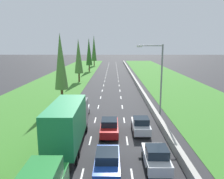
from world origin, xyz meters
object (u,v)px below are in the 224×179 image
at_px(red_sedan_centre_lane, 109,127).
at_px(poplar_tree_fifth, 94,48).
at_px(silver_hatchback_right_lane_third, 141,125).
at_px(poplar_tree_third, 79,56).
at_px(street_light_mast, 159,76).
at_px(silver_hatchback_right_lane, 156,157).
at_px(poplar_tree_fourth, 89,52).
at_px(poplar_tree_second, 61,62).
at_px(green_box_truck_left_lane, 68,123).
at_px(blue_sedan_centre_lane, 107,162).
at_px(white_sedan_left_lane, 81,111).

relative_size(red_sedan_centre_lane, poplar_tree_fifth, 0.35).
bearing_deg(silver_hatchback_right_lane_third, poplar_tree_third, 108.79).
bearing_deg(street_light_mast, poplar_tree_third, 117.03).
bearing_deg(red_sedan_centre_lane, silver_hatchback_right_lane, -61.22).
distance_m(poplar_tree_third, poplar_tree_fourth, 21.86).
height_order(silver_hatchback_right_lane, poplar_tree_second, poplar_tree_second).
distance_m(poplar_tree_second, poplar_tree_third, 20.28).
bearing_deg(red_sedan_centre_lane, green_box_truck_left_lane, -140.60).
bearing_deg(green_box_truck_left_lane, silver_hatchback_right_lane_third, 26.11).
xyz_separation_m(blue_sedan_centre_lane, silver_hatchback_right_lane_third, (3.24, 7.43, 0.02)).
bearing_deg(silver_hatchback_right_lane, poplar_tree_fourth, 100.38).
bearing_deg(silver_hatchback_right_lane_third, street_light_mast, 63.42).
xyz_separation_m(green_box_truck_left_lane, red_sedan_centre_lane, (3.54, 2.91, -1.37)).
relative_size(blue_sedan_centre_lane, silver_hatchback_right_lane_third, 1.15).
bearing_deg(poplar_tree_fourth, poplar_tree_third, -90.56).
height_order(poplar_tree_fifth, street_light_mast, poplar_tree_fifth).
bearing_deg(silver_hatchback_right_lane_third, poplar_tree_fifth, 98.27).
bearing_deg(street_light_mast, green_box_truck_left_lane, -137.15).
height_order(red_sedan_centre_lane, poplar_tree_second, poplar_tree_second).
bearing_deg(street_light_mast, red_sedan_centre_lane, -135.27).
bearing_deg(green_box_truck_left_lane, poplar_tree_third, 96.95).
bearing_deg(poplar_tree_fourth, poplar_tree_second, -89.86).
bearing_deg(poplar_tree_fourth, street_light_mast, -74.42).
bearing_deg(silver_hatchback_right_lane_third, silver_hatchback_right_lane, -87.28).
bearing_deg(poplar_tree_fifth, blue_sedan_centre_lane, -84.66).
bearing_deg(blue_sedan_centre_lane, green_box_truck_left_lane, 130.42).
xyz_separation_m(silver_hatchback_right_lane, blue_sedan_centre_lane, (-3.57, -0.58, -0.02)).
bearing_deg(poplar_tree_third, white_sedan_left_lane, -81.19).
distance_m(red_sedan_centre_lane, silver_hatchback_right_lane_third, 3.24).
height_order(silver_hatchback_right_lane, blue_sedan_centre_lane, silver_hatchback_right_lane).
distance_m(silver_hatchback_right_lane, street_light_mast, 13.35).
xyz_separation_m(poplar_tree_fourth, street_light_mast, (13.70, -49.13, -1.42)).
bearing_deg(silver_hatchback_right_lane, poplar_tree_fifth, 97.82).
distance_m(blue_sedan_centre_lane, white_sedan_left_lane, 13.09).
height_order(red_sedan_centre_lane, silver_hatchback_right_lane_third, silver_hatchback_right_lane_third).
height_order(blue_sedan_centre_lane, poplar_tree_fourth, poplar_tree_fourth).
bearing_deg(blue_sedan_centre_lane, street_light_mast, 65.13).
bearing_deg(green_box_truck_left_lane, poplar_tree_fourth, 94.13).
bearing_deg(poplar_tree_third, street_light_mast, -62.97).
bearing_deg(silver_hatchback_right_lane, blue_sedan_centre_lane, -170.73).
distance_m(blue_sedan_centre_lane, poplar_tree_second, 22.07).
xyz_separation_m(white_sedan_left_lane, poplar_tree_fifth, (-4.14, 70.61, 6.68)).
height_order(poplar_tree_second, poplar_tree_fifth, poplar_tree_fifth).
bearing_deg(poplar_tree_third, blue_sedan_centre_lane, -78.87).
height_order(green_box_truck_left_lane, poplar_tree_second, poplar_tree_second).
xyz_separation_m(poplar_tree_third, poplar_tree_fifth, (0.14, 42.96, 1.26)).
bearing_deg(poplar_tree_second, white_sedan_left_lane, -61.69).
relative_size(silver_hatchback_right_lane, poplar_tree_second, 0.36).
bearing_deg(silver_hatchback_right_lane_third, poplar_tree_second, 130.90).
relative_size(poplar_tree_second, street_light_mast, 1.19).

